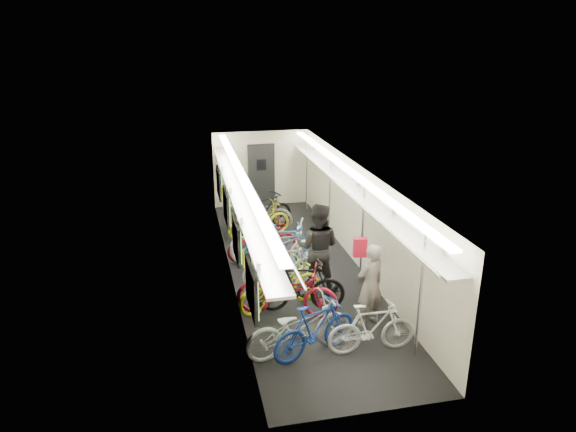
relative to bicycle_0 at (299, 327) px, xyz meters
name	(u,v)px	position (x,y,z in m)	size (l,w,h in m)	color
train_car_shell	(274,194)	(0.32, 4.04, 1.15)	(10.00, 10.00, 10.00)	black
bicycle_0	(299,327)	(0.00, 0.00, 0.00)	(0.67, 1.92, 1.01)	#ADAEB2
bicycle_1	(316,329)	(0.26, -0.11, -0.01)	(0.47, 1.66, 1.00)	navy
bicycle_2	(287,291)	(0.06, 1.28, 0.02)	(0.69, 1.99, 1.04)	maroon
bicycle_3	(300,286)	(0.35, 1.42, 0.03)	(0.51, 1.80, 1.08)	black
bicycle_4	(280,286)	(0.00, 1.61, -0.02)	(0.64, 1.83, 0.96)	#C7D714
bicycle_5	(282,265)	(0.21, 2.46, 0.02)	(0.49, 1.73, 1.04)	silver
bicycle_6	(275,244)	(0.24, 3.52, 0.07)	(0.77, 2.21, 1.16)	silver
bicycle_7	(283,246)	(0.42, 3.47, 0.05)	(0.52, 1.84, 1.11)	#1A58A0
bicycle_8	(262,241)	(0.03, 4.08, -0.04)	(0.62, 1.77, 0.93)	maroon
bicycle_9	(264,212)	(0.37, 5.91, 0.06)	(0.53, 1.89, 1.13)	black
bicycle_10	(259,220)	(0.18, 5.56, -0.04)	(0.62, 1.78, 0.94)	gold
bicycle_11	(372,328)	(1.22, -0.23, -0.04)	(0.44, 1.56, 0.94)	silver
bicycle_12	(259,212)	(0.27, 6.13, 0.00)	(0.67, 1.93, 1.01)	slate
passenger_near	(370,285)	(1.51, 0.67, 0.31)	(0.59, 0.39, 1.62)	slate
passenger_mid	(318,247)	(0.93, 2.26, 0.46)	(0.94, 0.73, 1.93)	black
backpack	(360,247)	(1.54, 1.36, 0.77)	(0.26, 0.14, 0.38)	red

